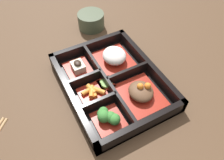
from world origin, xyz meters
name	(u,v)px	position (x,y,z in m)	size (l,w,h in m)	color
ground_plane	(112,86)	(0.00, 0.00, 0.00)	(3.00, 3.00, 0.00)	#4C3523
bento_base	(112,85)	(0.00, 0.00, 0.01)	(0.31, 0.24, 0.01)	black
bento_rim	(111,82)	(0.00, 0.00, 0.02)	(0.31, 0.24, 0.04)	black
bowl_rice	(114,57)	(-0.07, 0.04, 0.03)	(0.12, 0.10, 0.04)	maroon
bowl_stew	(141,92)	(0.07, 0.05, 0.02)	(0.12, 0.10, 0.04)	maroon
bowl_tofu	(78,68)	(-0.09, -0.06, 0.02)	(0.09, 0.07, 0.03)	maroon
bowl_carrots	(93,92)	(0.01, -0.06, 0.02)	(0.07, 0.07, 0.02)	maroon
bowl_greens	(107,117)	(0.09, -0.06, 0.03)	(0.07, 0.07, 0.04)	maroon
bowl_pickles	(106,84)	(0.00, -0.02, 0.02)	(0.04, 0.04, 0.01)	maroon
tea_cup	(91,20)	(-0.27, 0.06, 0.03)	(0.09, 0.09, 0.05)	#424C38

